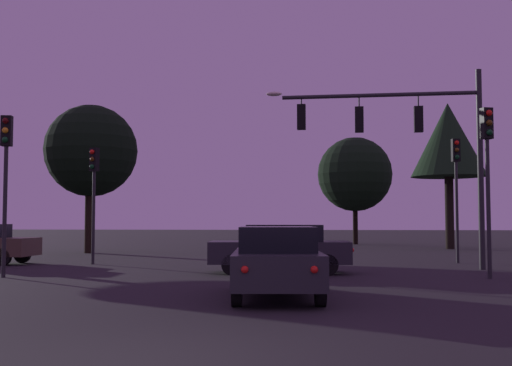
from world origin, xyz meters
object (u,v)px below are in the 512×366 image
Objects in this scene: traffic_light_corner_right at (94,182)px; tree_behind_sign at (91,151)px; car_crossing_left at (281,248)px; traffic_signal_mast_arm at (408,133)px; traffic_light_corner_left at (456,176)px; traffic_light_median at (488,158)px; tree_left_far at (355,174)px; car_nearside_lane at (277,261)px; traffic_light_far_side at (6,163)px; tree_center_horizon at (448,141)px.

traffic_light_corner_right is 8.88m from tree_behind_sign.
traffic_light_corner_right is 0.98× the size of car_crossing_left.
traffic_signal_mast_arm reaches higher than traffic_light_corner_left.
traffic_light_median is 26.44m from tree_left_far.
traffic_signal_mast_arm is at bearing 65.23° from car_nearside_lane.
tree_behind_sign is (-3.15, 8.04, 2.09)m from traffic_light_corner_right.
traffic_light_median is 8.11m from car_nearside_lane.
traffic_light_far_side is 8.65m from car_crossing_left.
tree_left_far is (-2.84, 19.59, 1.52)m from traffic_light_corner_left.
car_nearside_lane is 21.30m from tree_behind_sign.
tree_behind_sign is at bearing 100.62° from traffic_light_far_side.
traffic_signal_mast_arm reaches higher than car_nearside_lane.
traffic_light_corner_right is at bearing -137.86° from tree_center_horizon.
traffic_light_corner_left is 0.56× the size of tree_center_horizon.
tree_left_far is (-2.30, 26.29, 1.50)m from traffic_light_median.
traffic_signal_mast_arm is 22.80m from tree_left_far.
tree_behind_sign is (-2.57, 13.71, 1.90)m from traffic_light_far_side.
traffic_light_median is at bearing 41.66° from car_nearside_lane.
traffic_light_far_side is (-12.22, -4.51, -1.36)m from traffic_signal_mast_arm.
traffic_light_median is 1.03× the size of traffic_light_far_side.
traffic_light_corner_left is at bearing 54.30° from traffic_signal_mast_arm.
car_crossing_left is at bearing 16.31° from traffic_light_far_side.
tree_behind_sign is (-14.79, 9.20, 0.54)m from traffic_signal_mast_arm.
tree_center_horizon is at bearing 73.94° from traffic_signal_mast_arm.
tree_behind_sign is at bearing -161.13° from tree_center_horizon.
tree_left_far reaches higher than car_nearside_lane.
traffic_light_far_side is at bearing 153.62° from car_nearside_lane.
car_nearside_lane is 31.85m from tree_left_far.
traffic_light_corner_right reaches higher than car_nearside_lane.
car_crossing_left is 25.59m from tree_left_far.
traffic_light_median is 19.74m from tree_center_horizon.
car_crossing_left is at bearing -47.30° from tree_behind_sign.
traffic_light_far_side is at bearing -163.69° from car_crossing_left.
traffic_light_corner_right is 8.42m from car_crossing_left.
tree_left_far reaches higher than traffic_light_far_side.
traffic_light_median is 6.72m from car_crossing_left.
tree_left_far is at bearing 91.35° from traffic_signal_mast_arm.
tree_behind_sign is at bearing 111.37° from traffic_light_corner_right.
traffic_light_far_side reaches higher than car_nearside_lane.
traffic_light_far_side reaches higher than car_crossing_left.
tree_center_horizon reaches higher than traffic_light_corner_left.
traffic_light_median reaches higher than traffic_light_corner_right.
tree_left_far is at bearing 81.48° from car_crossing_left.
traffic_signal_mast_arm is at bearing -88.65° from tree_left_far.
traffic_signal_mast_arm is 0.98× the size of tree_left_far.
traffic_light_corner_left is at bearing -100.12° from tree_center_horizon.
car_nearside_lane is at bearing -109.24° from tree_center_horizon.
traffic_light_far_side is at bearing -95.80° from traffic_light_corner_right.
car_crossing_left is (-6.04, 1.32, -2.64)m from traffic_light_median.
car_crossing_left is at bearing 92.77° from car_nearside_lane.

